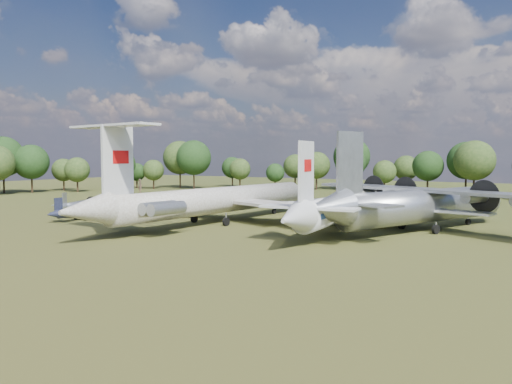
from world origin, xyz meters
The scene contains 7 objects.
ground centered at (0.00, 0.00, 0.00)m, with size 300.00×300.00×0.00m, color #223D14.
il62_airliner centered at (4.21, -0.55, 2.73)m, with size 42.80×55.64×5.46m, color silver, non-canonical shape.
tu104_jet centered at (22.88, 5.89, 2.50)m, with size 37.57×50.10×5.01m, color silver, non-canonical shape.
an12_transport centered at (32.83, 7.49, 2.84)m, with size 38.68×43.23×5.69m, color #A8ABB0, non-canonical shape.
small_prop_west centered at (-16.65, -9.31, 0.96)m, with size 9.60×13.09×1.92m, color #161A31, non-canonical shape.
small_prop_northwest centered at (-27.30, -1.94, 0.95)m, with size 9.51×12.97×1.90m, color #A2A3A9, non-canonical shape.
person_on_il62 centered at (2.92, -15.78, 6.36)m, with size 0.66×0.43×1.81m, color #9B724F.
Camera 1 is at (49.26, -61.79, 10.03)m, focal length 35.00 mm.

